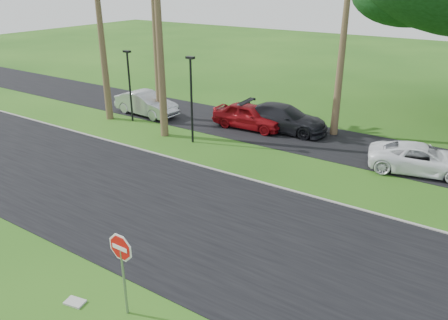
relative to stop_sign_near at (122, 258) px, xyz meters
name	(u,v)px	position (x,y,z in m)	size (l,w,h in m)	color
ground	(182,253)	(-0.50, 3.00, -1.77)	(120.00, 120.00, 0.00)	#1F4B12
road	(216,226)	(-0.50, 5.00, -1.76)	(120.00, 8.00, 0.02)	black
parking_strip	(324,141)	(-0.50, 15.50, -1.76)	(120.00, 5.00, 0.02)	black
curb	(269,184)	(-0.50, 9.05, -1.74)	(120.00, 0.12, 0.06)	gray
stop_sign_near	(122,258)	(0.00, 0.00, 0.00)	(1.05, 0.07, 2.62)	gray
streetlight_left	(129,81)	(-12.00, 12.50, 0.72)	(0.45, 0.25, 4.34)	black
streetlight_right	(191,95)	(-6.50, 11.50, 0.88)	(0.45, 0.25, 4.64)	black
car_silver	(146,104)	(-12.07, 13.90, -1.03)	(1.58, 4.53, 1.49)	#A8ACB0
car_red	(249,116)	(-5.12, 15.23, -1.02)	(1.77, 4.40, 1.50)	maroon
car_dark	(283,118)	(-3.22, 15.92, -1.02)	(2.12, 5.22, 1.52)	black
car_minivan	(421,159)	(4.69, 14.12, -1.13)	(2.15, 4.66, 1.30)	white
utility_slab	(75,302)	(-1.50, -0.53, -1.74)	(0.55, 0.35, 0.06)	#AAAAA2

